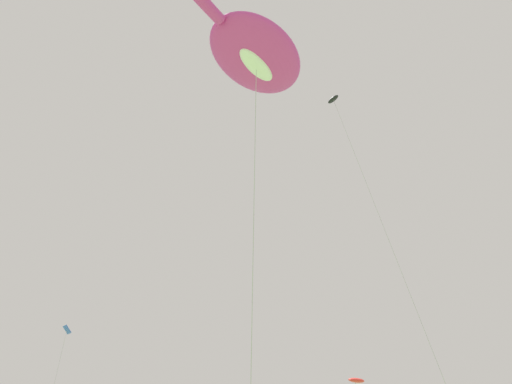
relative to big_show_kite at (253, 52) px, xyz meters
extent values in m
ellipsoid|color=#CC3899|center=(0.24, 0.10, 0.03)|extent=(5.71, 4.98, 1.30)
ellipsoid|color=white|center=(0.24, 0.10, -0.55)|extent=(2.24, 1.58, 0.47)
cylinder|color=#B2B2B7|center=(1.10, 1.84, -9.01)|extent=(1.75, 3.51, 16.78)
ellipsoid|color=black|center=(7.01, 2.95, 3.15)|extent=(0.51, 0.78, 0.37)
cylinder|color=#B2B2B7|center=(7.43, 0.92, -7.12)|extent=(0.87, 4.07, 20.54)
cube|color=blue|center=(-2.07, 21.33, -6.85)|extent=(0.57, 0.72, 0.51)
ellipsoid|color=red|center=(10.96, 8.06, -10.91)|extent=(0.99, 0.64, 0.33)
camera|label=1|loc=(-6.47, -11.43, -15.44)|focal=31.96mm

